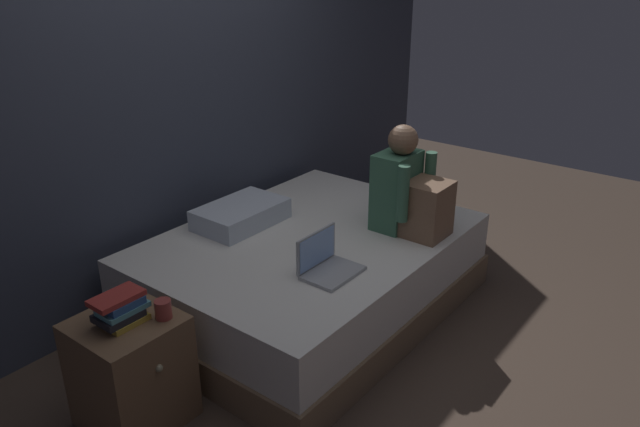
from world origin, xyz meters
The scene contains 9 objects.
ground_plane centered at (0.00, 0.00, 0.00)m, with size 8.00×8.00×0.00m, color #47382D.
wall_back centered at (0.00, 1.20, 1.35)m, with size 5.60×0.10×2.70m, color #383D4C.
bed centered at (0.20, 0.30, 0.25)m, with size 2.00×1.50×0.50m.
nightstand centered at (-1.10, 0.33, 0.28)m, with size 0.44×0.46×0.55m.
person_sitting centered at (0.64, -0.12, 0.75)m, with size 0.39×0.44×0.66m.
laptop centered at (-0.10, -0.06, 0.56)m, with size 0.32×0.23×0.22m.
pillow centered at (0.07, 0.75, 0.57)m, with size 0.56×0.36×0.13m, color silver.
book_stack centered at (-1.11, 0.32, 0.63)m, with size 0.24×0.16×0.14m.
mug centered at (-0.97, 0.21, 0.60)m, with size 0.08×0.08×0.09m, color #933833.
Camera 1 is at (-2.40, -1.80, 2.08)m, focal length 34.21 mm.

